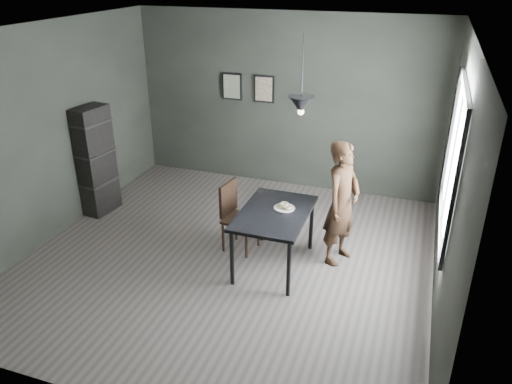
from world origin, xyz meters
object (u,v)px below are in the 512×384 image
(shelf_unit, at_px, (96,161))
(cafe_table, at_px, (274,218))
(white_plate, at_px, (284,209))
(wood_chair, at_px, (235,212))
(pendant_lamp, at_px, (301,105))
(woman, at_px, (342,203))

(shelf_unit, bearing_deg, cafe_table, -4.50)
(white_plate, bearing_deg, wood_chair, 167.80)
(shelf_unit, bearing_deg, wood_chair, -1.30)
(pendant_lamp, bearing_deg, cafe_table, -158.20)
(woman, bearing_deg, pendant_lamp, 143.08)
(white_plate, distance_m, pendant_lamp, 1.30)
(white_plate, bearing_deg, pendant_lamp, -2.23)
(cafe_table, xyz_separation_m, shelf_unit, (-2.92, 0.60, 0.14))
(woman, bearing_deg, wood_chair, 116.94)
(cafe_table, height_order, shelf_unit, shelf_unit)
(woman, distance_m, pendant_lamp, 1.38)
(wood_chair, bearing_deg, shelf_unit, -179.85)
(cafe_table, relative_size, wood_chair, 1.31)
(white_plate, xyz_separation_m, wood_chair, (-0.70, 0.15, -0.23))
(white_plate, xyz_separation_m, shelf_unit, (-3.01, 0.49, 0.05))
(cafe_table, relative_size, shelf_unit, 0.74)
(white_plate, distance_m, shelf_unit, 3.05)
(white_plate, bearing_deg, woman, 25.14)
(woman, distance_m, shelf_unit, 3.66)
(cafe_table, height_order, white_plate, white_plate)
(woman, relative_size, pendant_lamp, 1.83)
(white_plate, bearing_deg, cafe_table, -130.51)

